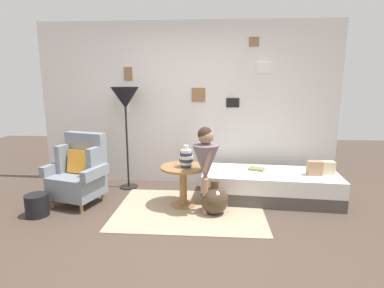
{
  "coord_description": "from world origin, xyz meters",
  "views": [
    {
      "loc": [
        0.44,
        -3.07,
        1.67
      ],
      "look_at": [
        0.15,
        0.95,
        0.85
      ],
      "focal_mm": 28.81,
      "sensor_mm": 36.0,
      "label": 1
    }
  ],
  "objects_px": {
    "book_on_daybed": "(256,169)",
    "demijohn_near": "(214,200)",
    "vase_striped": "(186,158)",
    "daybed": "(269,186)",
    "floor_lamp": "(125,101)",
    "person_child": "(206,159)",
    "armchair": "(80,172)",
    "magazine_basket": "(37,205)",
    "side_table": "(183,177)"
  },
  "relations": [
    {
      "from": "person_child",
      "to": "magazine_basket",
      "type": "bearing_deg",
      "value": -173.84
    },
    {
      "from": "person_child",
      "to": "vase_striped",
      "type": "bearing_deg",
      "value": 142.87
    },
    {
      "from": "armchair",
      "to": "vase_striped",
      "type": "relative_size",
      "value": 3.27
    },
    {
      "from": "book_on_daybed",
      "to": "armchair",
      "type": "bearing_deg",
      "value": -170.31
    },
    {
      "from": "armchair",
      "to": "floor_lamp",
      "type": "distance_m",
      "value": 1.25
    },
    {
      "from": "daybed",
      "to": "demijohn_near",
      "type": "xyz_separation_m",
      "value": [
        -0.79,
        -0.57,
        -0.02
      ]
    },
    {
      "from": "magazine_basket",
      "to": "vase_striped",
      "type": "bearing_deg",
      "value": 12.95
    },
    {
      "from": "daybed",
      "to": "side_table",
      "type": "bearing_deg",
      "value": -164.45
    },
    {
      "from": "book_on_daybed",
      "to": "daybed",
      "type": "bearing_deg",
      "value": -31.12
    },
    {
      "from": "book_on_daybed",
      "to": "demijohn_near",
      "type": "height_order",
      "value": "demijohn_near"
    },
    {
      "from": "book_on_daybed",
      "to": "demijohn_near",
      "type": "relative_size",
      "value": 0.5
    },
    {
      "from": "side_table",
      "to": "magazine_basket",
      "type": "height_order",
      "value": "side_table"
    },
    {
      "from": "vase_striped",
      "to": "magazine_basket",
      "type": "relative_size",
      "value": 1.06
    },
    {
      "from": "daybed",
      "to": "demijohn_near",
      "type": "height_order",
      "value": "demijohn_near"
    },
    {
      "from": "person_child",
      "to": "book_on_daybed",
      "type": "distance_m",
      "value": 1.04
    },
    {
      "from": "armchair",
      "to": "magazine_basket",
      "type": "relative_size",
      "value": 3.46
    },
    {
      "from": "person_child",
      "to": "book_on_daybed",
      "type": "xyz_separation_m",
      "value": [
        0.73,
        0.68,
        -0.31
      ]
    },
    {
      "from": "daybed",
      "to": "vase_striped",
      "type": "relative_size",
      "value": 6.58
    },
    {
      "from": "vase_striped",
      "to": "person_child",
      "type": "distance_m",
      "value": 0.33
    },
    {
      "from": "armchair",
      "to": "book_on_daybed",
      "type": "height_order",
      "value": "armchair"
    },
    {
      "from": "person_child",
      "to": "demijohn_near",
      "type": "distance_m",
      "value": 0.55
    },
    {
      "from": "armchair",
      "to": "daybed",
      "type": "relative_size",
      "value": 0.5
    },
    {
      "from": "daybed",
      "to": "magazine_basket",
      "type": "xyz_separation_m",
      "value": [
        -3.02,
        -0.8,
        -0.06
      ]
    },
    {
      "from": "person_child",
      "to": "book_on_daybed",
      "type": "relative_size",
      "value": 5.13
    },
    {
      "from": "armchair",
      "to": "demijohn_near",
      "type": "bearing_deg",
      "value": -7.75
    },
    {
      "from": "vase_striped",
      "to": "book_on_daybed",
      "type": "xyz_separation_m",
      "value": [
        0.99,
        0.48,
        -0.27
      ]
    },
    {
      "from": "demijohn_near",
      "to": "book_on_daybed",
      "type": "bearing_deg",
      "value": 48.03
    },
    {
      "from": "armchair",
      "to": "vase_striped",
      "type": "bearing_deg",
      "value": -2.12
    },
    {
      "from": "floor_lamp",
      "to": "demijohn_near",
      "type": "xyz_separation_m",
      "value": [
        1.37,
        -0.91,
        -1.19
      ]
    },
    {
      "from": "side_table",
      "to": "book_on_daybed",
      "type": "bearing_deg",
      "value": 23.29
    },
    {
      "from": "armchair",
      "to": "daybed",
      "type": "xyz_separation_m",
      "value": [
        2.66,
        0.32,
        -0.24
      ]
    },
    {
      "from": "book_on_daybed",
      "to": "demijohn_near",
      "type": "bearing_deg",
      "value": -131.97
    },
    {
      "from": "daybed",
      "to": "demijohn_near",
      "type": "relative_size",
      "value": 4.42
    },
    {
      "from": "vase_striped",
      "to": "person_child",
      "type": "relative_size",
      "value": 0.26
    },
    {
      "from": "armchair",
      "to": "person_child",
      "type": "bearing_deg",
      "value": -8.23
    },
    {
      "from": "magazine_basket",
      "to": "floor_lamp",
      "type": "bearing_deg",
      "value": 52.83
    },
    {
      "from": "person_child",
      "to": "magazine_basket",
      "type": "distance_m",
      "value": 2.21
    },
    {
      "from": "vase_striped",
      "to": "book_on_daybed",
      "type": "height_order",
      "value": "vase_striped"
    },
    {
      "from": "daybed",
      "to": "magazine_basket",
      "type": "distance_m",
      "value": 3.13
    },
    {
      "from": "daybed",
      "to": "armchair",
      "type": "bearing_deg",
      "value": -173.23
    },
    {
      "from": "daybed",
      "to": "floor_lamp",
      "type": "height_order",
      "value": "floor_lamp"
    },
    {
      "from": "vase_striped",
      "to": "book_on_daybed",
      "type": "relative_size",
      "value": 1.35
    },
    {
      "from": "daybed",
      "to": "vase_striped",
      "type": "xyz_separation_m",
      "value": [
        -1.17,
        -0.37,
        0.48
      ]
    },
    {
      "from": "armchair",
      "to": "daybed",
      "type": "height_order",
      "value": "armchair"
    },
    {
      "from": "side_table",
      "to": "floor_lamp",
      "type": "relative_size",
      "value": 0.38
    },
    {
      "from": "daybed",
      "to": "book_on_daybed",
      "type": "xyz_separation_m",
      "value": [
        -0.18,
        0.11,
        0.22
      ]
    },
    {
      "from": "armchair",
      "to": "side_table",
      "type": "distance_m",
      "value": 1.44
    },
    {
      "from": "demijohn_near",
      "to": "side_table",
      "type": "bearing_deg",
      "value": 151.37
    },
    {
      "from": "floor_lamp",
      "to": "magazine_basket",
      "type": "xyz_separation_m",
      "value": [
        -0.86,
        -1.13,
        -1.24
      ]
    },
    {
      "from": "side_table",
      "to": "demijohn_near",
      "type": "xyz_separation_m",
      "value": [
        0.42,
        -0.23,
        -0.22
      ]
    }
  ]
}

